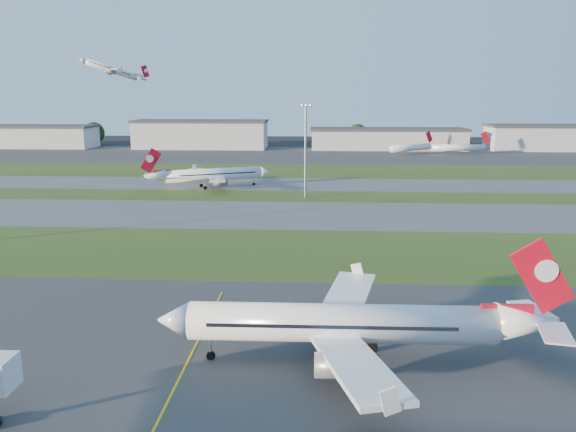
# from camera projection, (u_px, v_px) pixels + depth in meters

# --- Properties ---
(ground) EXTENTS (700.00, 700.00, 0.00)m
(ground) POSITION_uv_depth(u_px,v_px,m) (114.00, 402.00, 52.10)
(ground) COLOR black
(ground) RESTS_ON ground
(apron_near) EXTENTS (300.00, 70.00, 0.01)m
(apron_near) POSITION_uv_depth(u_px,v_px,m) (114.00, 402.00, 52.10)
(apron_near) COLOR #333335
(apron_near) RESTS_ON ground
(grass_strip_a) EXTENTS (300.00, 34.00, 0.01)m
(grass_strip_a) POSITION_uv_depth(u_px,v_px,m) (216.00, 251.00, 102.86)
(grass_strip_a) COLOR #344818
(grass_strip_a) RESTS_ON ground
(taxiway_a) EXTENTS (300.00, 32.00, 0.01)m
(taxiway_a) POSITION_uv_depth(u_px,v_px,m) (240.00, 214.00, 135.08)
(taxiway_a) COLOR #515154
(taxiway_a) RESTS_ON ground
(grass_strip_b) EXTENTS (300.00, 18.00, 0.01)m
(grass_strip_b) POSITION_uv_depth(u_px,v_px,m) (253.00, 196.00, 159.48)
(grass_strip_b) COLOR #344818
(grass_strip_b) RESTS_ON ground
(taxiway_b) EXTENTS (300.00, 26.00, 0.01)m
(taxiway_b) POSITION_uv_depth(u_px,v_px,m) (261.00, 184.00, 180.96)
(taxiway_b) COLOR #515154
(taxiway_b) RESTS_ON ground
(grass_strip_c) EXTENTS (300.00, 40.00, 0.01)m
(grass_strip_c) POSITION_uv_depth(u_px,v_px,m) (270.00, 171.00, 213.17)
(grass_strip_c) COLOR #344818
(grass_strip_c) RESTS_ON ground
(apron_far) EXTENTS (400.00, 80.00, 0.01)m
(apron_far) POSITION_uv_depth(u_px,v_px,m) (280.00, 154.00, 271.74)
(apron_far) COLOR #333335
(apron_far) RESTS_ON ground
(yellow_line) EXTENTS (0.25, 60.00, 0.02)m
(yellow_line) POSITION_uv_depth(u_px,v_px,m) (167.00, 404.00, 51.83)
(yellow_line) COLOR gold
(yellow_line) RESTS_ON ground
(airliner_parked) EXTENTS (39.79, 33.78, 12.42)m
(airliner_parked) POSITION_uv_depth(u_px,v_px,m) (344.00, 324.00, 58.93)
(airliner_parked) COLOR white
(airliner_parked) RESTS_ON ground
(airliner_taxiing) EXTENTS (34.41, 29.33, 11.53)m
(airliner_taxiing) POSITION_uv_depth(u_px,v_px,m) (213.00, 175.00, 172.46)
(airliner_taxiing) COLOR white
(airliner_taxiing) RESTS_ON ground
(airliner_departing) EXTENTS (26.85, 23.10, 9.37)m
(airliner_departing) POSITION_uv_depth(u_px,v_px,m) (112.00, 70.00, 265.60)
(airliner_departing) COLOR white
(mini_jet_near) EXTENTS (23.57, 19.03, 9.48)m
(mini_jet_near) POSITION_uv_depth(u_px,v_px,m) (411.00, 147.00, 272.22)
(mini_jet_near) COLOR white
(mini_jet_near) RESTS_ON ground
(mini_jet_far) EXTENTS (28.62, 5.66, 9.48)m
(mini_jet_far) POSITION_uv_depth(u_px,v_px,m) (459.00, 147.00, 272.15)
(mini_jet_far) COLOR white
(mini_jet_far) RESTS_ON ground
(light_mast_centre) EXTENTS (3.20, 0.70, 25.80)m
(light_mast_centre) POSITION_uv_depth(u_px,v_px,m) (305.00, 144.00, 153.61)
(light_mast_centre) COLOR gray
(light_mast_centre) RESTS_ON ground
(hangar_far_west) EXTENTS (91.80, 23.00, 12.20)m
(hangar_far_west) POSITION_uv_depth(u_px,v_px,m) (12.00, 136.00, 307.89)
(hangar_far_west) COLOR #AAAEB2
(hangar_far_west) RESTS_ON ground
(hangar_west) EXTENTS (71.40, 23.00, 15.20)m
(hangar_west) POSITION_uv_depth(u_px,v_px,m) (201.00, 134.00, 301.87)
(hangar_west) COLOR #AAAEB2
(hangar_west) RESTS_ON ground
(hangar_east) EXTENTS (81.60, 23.00, 11.20)m
(hangar_east) POSITION_uv_depth(u_px,v_px,m) (388.00, 139.00, 296.86)
(hangar_east) COLOR #AAAEB2
(hangar_east) RESTS_ON ground
(tree_west) EXTENTS (12.10, 12.10, 13.20)m
(tree_west) POSITION_uv_depth(u_px,v_px,m) (94.00, 133.00, 320.15)
(tree_west) COLOR black
(tree_west) RESTS_ON ground
(tree_mid_west) EXTENTS (9.90, 9.90, 10.80)m
(tree_mid_west) POSITION_uv_depth(u_px,v_px,m) (250.00, 136.00, 311.63)
(tree_mid_west) COLOR black
(tree_mid_west) RESTS_ON ground
(tree_mid_east) EXTENTS (11.55, 11.55, 12.60)m
(tree_mid_east) POSITION_uv_depth(u_px,v_px,m) (358.00, 135.00, 311.10)
(tree_mid_east) COLOR black
(tree_mid_east) RESTS_ON ground
(tree_east) EXTENTS (10.45, 10.45, 11.40)m
(tree_east) POSITION_uv_depth(u_px,v_px,m) (496.00, 136.00, 305.21)
(tree_east) COLOR black
(tree_east) RESTS_ON ground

